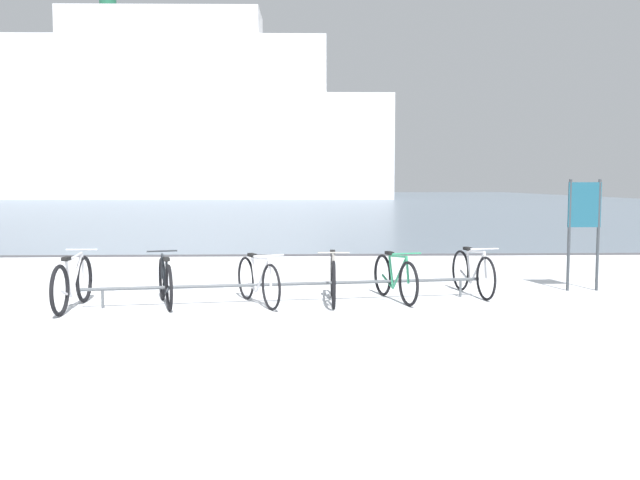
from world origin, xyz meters
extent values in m
cube|color=white|center=(0.00, -1.00, -0.04)|extent=(80.00, 22.00, 0.08)
cube|color=slate|center=(0.00, 65.00, -0.04)|extent=(80.00, 110.00, 0.08)
cube|color=#47474C|center=(0.00, 10.00, -0.02)|extent=(80.00, 0.50, 0.05)
cylinder|color=#4C5156|center=(1.23, 3.25, 0.28)|extent=(6.03, 0.93, 0.05)
cylinder|color=#4C5156|center=(-1.48, 2.85, 0.14)|extent=(0.04, 0.04, 0.28)
cylinder|color=#4C5156|center=(3.94, 3.65, 0.14)|extent=(0.04, 0.04, 0.28)
torus|color=black|center=(-1.89, 3.37, 0.35)|extent=(0.06, 0.71, 0.71)
torus|color=black|center=(-1.89, 2.28, 0.35)|extent=(0.06, 0.71, 0.71)
cylinder|color=silver|center=(-1.89, 3.01, 0.48)|extent=(0.04, 0.57, 0.59)
cylinder|color=silver|center=(-1.89, 2.66, 0.45)|extent=(0.04, 0.20, 0.53)
cylinder|color=silver|center=(-1.89, 2.93, 0.74)|extent=(0.04, 0.71, 0.08)
cylinder|color=silver|center=(-1.89, 2.51, 0.27)|extent=(0.04, 0.48, 0.19)
cylinder|color=silver|center=(-1.89, 3.33, 0.56)|extent=(0.04, 0.12, 0.42)
cube|color=black|center=(-1.89, 2.58, 0.75)|extent=(0.08, 0.20, 0.05)
cylinder|color=silver|center=(-1.89, 3.29, 0.81)|extent=(0.46, 0.02, 0.02)
torus|color=black|center=(-0.75, 3.54, 0.33)|extent=(0.23, 0.65, 0.66)
torus|color=black|center=(-0.48, 2.62, 0.33)|extent=(0.23, 0.65, 0.66)
cylinder|color=#1E2328|center=(-0.66, 3.24, 0.45)|extent=(0.18, 0.50, 0.56)
cylinder|color=#1E2328|center=(-0.57, 2.94, 0.43)|extent=(0.08, 0.18, 0.50)
cylinder|color=#1E2328|center=(-0.64, 3.17, 0.69)|extent=(0.21, 0.62, 0.08)
cylinder|color=#1E2328|center=(-0.54, 2.81, 0.26)|extent=(0.15, 0.42, 0.18)
cylinder|color=#1E2328|center=(-0.74, 3.51, 0.52)|extent=(0.06, 0.11, 0.39)
cube|color=black|center=(-0.55, 2.87, 0.71)|extent=(0.13, 0.21, 0.05)
cylinder|color=#1E2328|center=(-0.73, 3.48, 0.77)|extent=(0.45, 0.15, 0.02)
torus|color=black|center=(0.97, 2.60, 0.33)|extent=(0.31, 0.62, 0.67)
torus|color=black|center=(0.54, 3.54, 0.33)|extent=(0.31, 0.62, 0.67)
cylinder|color=silver|center=(0.83, 2.91, 0.46)|extent=(0.25, 0.51, 0.57)
cylinder|color=silver|center=(0.69, 3.21, 0.43)|extent=(0.11, 0.19, 0.51)
cylinder|color=silver|center=(0.80, 2.98, 0.70)|extent=(0.31, 0.63, 0.08)
cylinder|color=silver|center=(0.63, 3.34, 0.26)|extent=(0.22, 0.42, 0.18)
cylinder|color=silver|center=(0.95, 2.64, 0.53)|extent=(0.08, 0.12, 0.40)
cube|color=black|center=(0.66, 3.28, 0.72)|extent=(0.15, 0.22, 0.05)
cylinder|color=silver|center=(0.93, 2.67, 0.78)|extent=(0.43, 0.21, 0.02)
torus|color=black|center=(1.86, 2.70, 0.35)|extent=(0.07, 0.70, 0.70)
torus|color=black|center=(1.90, 3.78, 0.35)|extent=(0.07, 0.70, 0.70)
cylinder|color=gray|center=(1.88, 3.05, 0.47)|extent=(0.06, 0.57, 0.59)
cylinder|color=gray|center=(1.89, 3.40, 0.45)|extent=(0.04, 0.20, 0.52)
cylinder|color=gray|center=(1.88, 3.13, 0.73)|extent=(0.06, 0.70, 0.08)
cylinder|color=gray|center=(1.90, 3.55, 0.27)|extent=(0.05, 0.47, 0.19)
cylinder|color=gray|center=(1.87, 2.74, 0.55)|extent=(0.04, 0.12, 0.41)
cube|color=black|center=(1.89, 3.48, 0.74)|extent=(0.09, 0.20, 0.05)
cylinder|color=gray|center=(1.87, 2.78, 0.80)|extent=(0.46, 0.04, 0.02)
torus|color=black|center=(2.97, 2.85, 0.33)|extent=(0.22, 0.66, 0.67)
torus|color=black|center=(2.72, 3.82, 0.33)|extent=(0.22, 0.66, 0.67)
cylinder|color=#2D8C60|center=(2.89, 3.17, 0.45)|extent=(0.17, 0.52, 0.56)
cylinder|color=#2D8C60|center=(2.81, 3.48, 0.43)|extent=(0.08, 0.19, 0.50)
cylinder|color=#2D8C60|center=(2.87, 3.24, 0.70)|extent=(0.20, 0.64, 0.08)
cylinder|color=#2D8C60|center=(2.77, 3.61, 0.26)|extent=(0.15, 0.43, 0.18)
cylinder|color=#2D8C60|center=(2.96, 2.89, 0.53)|extent=(0.06, 0.12, 0.39)
cube|color=black|center=(2.79, 3.55, 0.71)|extent=(0.13, 0.21, 0.05)
cylinder|color=#2D8C60|center=(2.96, 2.93, 0.77)|extent=(0.45, 0.14, 0.02)
torus|color=black|center=(4.25, 3.30, 0.34)|extent=(0.14, 0.68, 0.68)
torus|color=black|center=(4.10, 4.29, 0.34)|extent=(0.14, 0.68, 0.68)
cylinder|color=silver|center=(4.20, 3.62, 0.47)|extent=(0.12, 0.53, 0.58)
cylinder|color=silver|center=(4.15, 3.94, 0.44)|extent=(0.06, 0.19, 0.52)
cylinder|color=silver|center=(4.19, 3.69, 0.72)|extent=(0.14, 0.65, 0.08)
cylinder|color=silver|center=(4.13, 4.08, 0.26)|extent=(0.10, 0.44, 0.19)
cylinder|color=silver|center=(4.24, 3.33, 0.54)|extent=(0.05, 0.11, 0.41)
cube|color=black|center=(4.14, 4.01, 0.73)|extent=(0.11, 0.21, 0.05)
cylinder|color=silver|center=(4.24, 3.37, 0.79)|extent=(0.46, 0.09, 0.02)
cylinder|color=#33383D|center=(5.90, 4.21, 0.94)|extent=(0.05, 0.05, 1.87)
cylinder|color=#33383D|center=(6.39, 4.21, 0.94)|extent=(0.05, 0.05, 1.87)
cube|color=navy|center=(6.15, 4.21, 1.45)|extent=(0.55, 0.04, 0.75)
cube|color=white|center=(-11.78, 70.48, 5.56)|extent=(47.73, 11.19, 11.13)
cube|color=white|center=(-12.97, 70.51, 14.19)|extent=(35.82, 9.40, 6.12)
cube|color=white|center=(-12.97, 70.51, 18.81)|extent=(21.54, 7.56, 3.12)
camera|label=1|loc=(1.29, -7.11, 1.82)|focal=38.68mm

